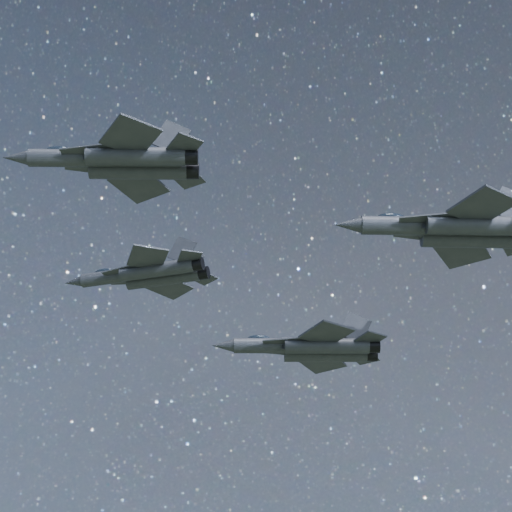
# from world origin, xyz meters

# --- Properties ---
(jet_lead) EXTENTS (15.74, 11.25, 4.02)m
(jet_lead) POSITION_xyz_m (-9.91, -1.55, 141.55)
(jet_lead) COLOR #2C2F37
(jet_left) EXTENTS (18.91, 12.82, 4.76)m
(jet_left) POSITION_xyz_m (3.77, 12.26, 138.00)
(jet_left) COLOR #2C2F37
(jet_right) EXTENTS (15.73, 10.64, 3.96)m
(jet_right) POSITION_xyz_m (-3.67, -22.83, 138.59)
(jet_right) COLOR #2C2F37
(jet_slot) EXTENTS (20.27, 13.67, 5.11)m
(jet_slot) POSITION_xyz_m (20.50, -0.17, 142.57)
(jet_slot) COLOR #2C2F37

